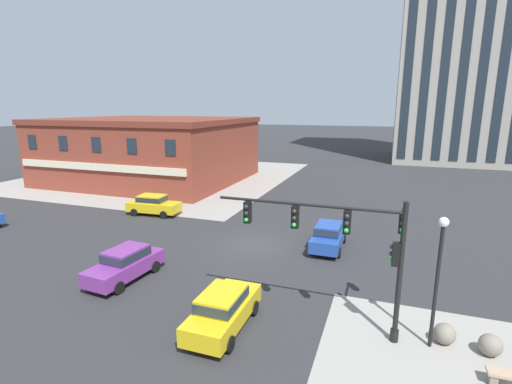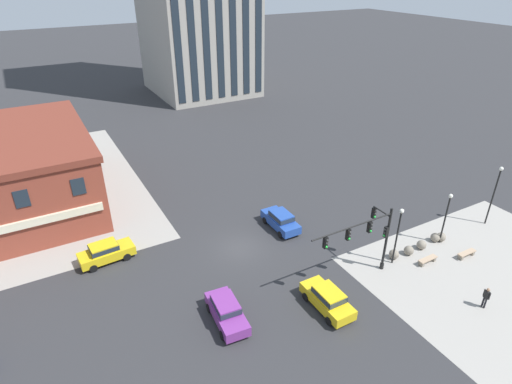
# 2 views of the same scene
# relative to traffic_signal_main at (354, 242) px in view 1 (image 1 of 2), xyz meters

# --- Properties ---
(ground_plane) EXTENTS (320.00, 320.00, 0.00)m
(ground_plane) POSITION_rel_traffic_signal_main_xyz_m (-6.95, 7.82, -3.83)
(ground_plane) COLOR #2D2D30
(sidewalk_far_corner) EXTENTS (32.00, 32.00, 0.02)m
(sidewalk_far_corner) POSITION_rel_traffic_signal_main_xyz_m (-26.95, 27.82, -3.83)
(sidewalk_far_corner) COLOR gray
(sidewalk_far_corner) RESTS_ON ground
(traffic_signal_main) EXTENTS (7.49, 2.09, 5.64)m
(traffic_signal_main) POSITION_rel_traffic_signal_main_xyz_m (0.00, 0.00, 0.00)
(traffic_signal_main) COLOR black
(traffic_signal_main) RESTS_ON ground
(bollard_sphere_curb_a) EXTENTS (0.81, 0.81, 0.81)m
(bollard_sphere_curb_a) POSITION_rel_traffic_signal_main_xyz_m (3.58, 0.33, -3.42)
(bollard_sphere_curb_a) COLOR gray
(bollard_sphere_curb_a) RESTS_ON ground
(bollard_sphere_curb_b) EXTENTS (0.81, 0.81, 0.81)m
(bollard_sphere_curb_b) POSITION_rel_traffic_signal_main_xyz_m (5.08, 0.11, -3.42)
(bollard_sphere_curb_b) COLOR gray
(bollard_sphere_curb_b) RESTS_ON ground
(street_lamp_corner_near) EXTENTS (0.36, 0.36, 5.15)m
(street_lamp_corner_near) POSITION_rel_traffic_signal_main_xyz_m (3.05, -0.06, -0.58)
(street_lamp_corner_near) COLOR black
(street_lamp_corner_near) RESTS_ON ground
(car_main_northbound_near) EXTENTS (4.52, 2.14, 1.68)m
(car_main_northbound_near) POSITION_rel_traffic_signal_main_xyz_m (-17.42, 11.67, -2.91)
(car_main_northbound_near) COLOR gold
(car_main_northbound_near) RESTS_ON ground
(car_main_northbound_far) EXTENTS (2.17, 4.53, 1.68)m
(car_main_northbound_far) POSITION_rel_traffic_signal_main_xyz_m (-11.65, 0.79, -2.91)
(car_main_northbound_far) COLOR #7A3389
(car_main_northbound_far) RESTS_ON ground
(car_main_southbound_near) EXTENTS (1.90, 4.40, 1.68)m
(car_main_southbound_near) POSITION_rel_traffic_signal_main_xyz_m (-2.24, 8.82, -2.91)
(car_main_southbound_near) COLOR #23479E
(car_main_southbound_near) RESTS_ON ground
(car_main_southbound_far) EXTENTS (1.90, 4.40, 1.68)m
(car_main_southbound_far) POSITION_rel_traffic_signal_main_xyz_m (-4.89, -1.64, -2.91)
(car_main_southbound_far) COLOR gold
(car_main_southbound_far) RESTS_ON ground
(storefront_block_near_corner) EXTENTS (21.86, 18.83, 7.58)m
(storefront_block_near_corner) POSITION_rel_traffic_signal_main_xyz_m (-26.67, 25.01, -0.03)
(storefront_block_near_corner) COLOR brown
(storefront_block_near_corner) RESTS_ON ground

